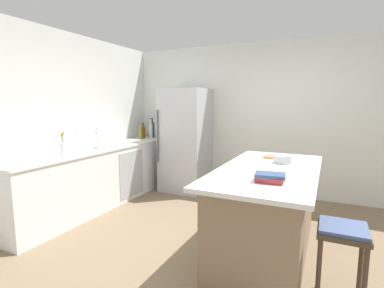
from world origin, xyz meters
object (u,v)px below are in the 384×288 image
Objects in this scene: bar_stool at (342,241)px; soda_bottle at (151,130)px; mixing_bowl at (283,159)px; kitchen_island at (267,210)px; wine_bottle at (152,129)px; cutting_board at (276,157)px; cookbook_stack at (270,178)px; whiskey_bottle at (143,132)px; flower_vase at (63,147)px; paper_towel_roll at (97,139)px; olive_oil_bottle at (140,133)px; refrigerator at (186,140)px; sink_faucet at (78,140)px.

soda_bottle reaches higher than bar_stool.
kitchen_island is at bearing -105.80° from mixing_bowl.
wine_bottle reaches higher than mixing_bowl.
cutting_board is (-0.03, 0.62, 0.46)m from kitchen_island.
cookbook_stack is (0.11, -0.53, 0.49)m from kitchen_island.
whiskey_bottle is (-3.38, 2.25, 0.49)m from bar_stool.
flower_vase reaches higher than mixing_bowl.
cookbook_stack is 1.16m from cutting_board.
mixing_bowl is at bearing -29.19° from wine_bottle.
soda_bottle reaches higher than paper_towel_roll.
bar_stool is 2.30× the size of olive_oil_bottle.
kitchen_island is 2.69m from paper_towel_roll.
bar_stool is 2.30× the size of cutting_board.
paper_towel_roll reaches higher than cutting_board.
wine_bottle is 1.86× the size of mixing_bowl.
cookbook_stack is (2.80, -2.08, -0.07)m from olive_oil_bottle.
mixing_bowl is (0.10, 0.34, 0.49)m from kitchen_island.
cutting_board is at bearing -23.85° from soda_bottle.
flower_vase is at bearing -89.54° from wine_bottle.
paper_towel_roll is at bearing -173.40° from cutting_board.
cookbook_stack is at bearing -37.86° from whiskey_bottle.
refrigerator is 1.58m from paper_towel_roll.
wine_bottle is at bearing 88.12° from sink_faucet.
paper_towel_roll is 1.43m from soda_bottle.
flower_vase is at bearing -173.26° from kitchen_island.
cutting_board is (-0.71, 1.21, 0.39)m from bar_stool.
bar_stool is 3.46m from sink_faucet.
olive_oil_bottle is 3.05m from mixing_bowl.
cookbook_stack is 0.95× the size of cutting_board.
kitchen_island is 3.16m from olive_oil_bottle.
wine_bottle reaches higher than sink_faucet.
olive_oil_bottle is (-0.11, -0.20, -0.04)m from soda_bottle.
sink_faucet is (-0.89, -1.65, 0.15)m from refrigerator.
cutting_board is (2.56, -1.13, -0.14)m from soda_bottle.
bar_stool is 3.18× the size of mixing_bowl.
flower_vase is 1.49× the size of mixing_bowl.
wine_bottle is 2.87m from cutting_board.
bar_stool is at bearing -33.63° from whiskey_bottle.
kitchen_island is 3.27m from wine_bottle.
whiskey_bottle is (-0.09, 1.34, -0.01)m from paper_towel_roll.
mixing_bowl reaches higher than bar_stool.
cookbook_stack is (2.79, -0.55, -0.11)m from sink_faucet.
whiskey_bottle is 1.10× the size of cookbook_stack.
paper_towel_roll is 2.70m from mixing_bowl.
flower_vase reaches higher than cutting_board.
whiskey_bottle is (-0.91, -0.02, 0.11)m from refrigerator.
bar_stool is (0.68, -0.59, 0.07)m from kitchen_island.
bar_stool is (2.47, -2.27, -0.38)m from refrigerator.
soda_bottle is 3.53m from cookbook_stack.
olive_oil_bottle is at bearing 92.82° from flower_vase.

